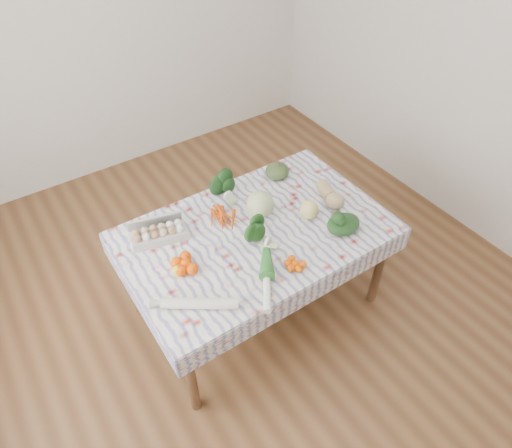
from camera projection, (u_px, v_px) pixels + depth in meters
name	position (u px, v px, depth m)	size (l,w,h in m)	color
ground	(256.00, 304.00, 3.39)	(4.50, 4.50, 0.00)	brown
wall_back	(105.00, 19.00, 3.79)	(4.00, 0.04, 2.80)	silver
dining_table	(256.00, 240.00, 2.93)	(1.60, 1.00, 0.75)	brown
tablecloth	(256.00, 231.00, 2.87)	(1.66, 1.06, 0.01)	white
egg_carton	(159.00, 235.00, 2.78)	(0.34, 0.13, 0.09)	#B2B3AD
carrot_bunch	(222.00, 219.00, 2.92)	(0.21, 0.19, 0.04)	#DC4D0D
kale_bunch	(224.00, 187.00, 3.06)	(0.18, 0.15, 0.15)	#143513
kabocha_squash	(277.00, 171.00, 3.23)	(0.17, 0.17, 0.11)	#3B5226
cabbage	(260.00, 204.00, 2.92)	(0.18, 0.18, 0.18)	#B3C685
butternut_squash	(330.00, 194.00, 3.04)	(0.12, 0.25, 0.12)	tan
orange_cluster	(186.00, 264.00, 2.62)	(0.22, 0.22, 0.07)	#FF5201
broccoli	(261.00, 236.00, 2.75)	(0.15, 0.15, 0.11)	#174113
mandarin_cluster	(295.00, 263.00, 2.64)	(0.15, 0.15, 0.05)	#FF5D03
grapefruit	(309.00, 210.00, 2.92)	(0.12, 0.12, 0.12)	#E3D574
spinach_bag	(343.00, 224.00, 2.84)	(0.22, 0.18, 0.10)	black
daikon	(200.00, 303.00, 2.42)	(0.06, 0.06, 0.43)	silver
leek	(267.00, 281.00, 2.55)	(0.05, 0.05, 0.41)	white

